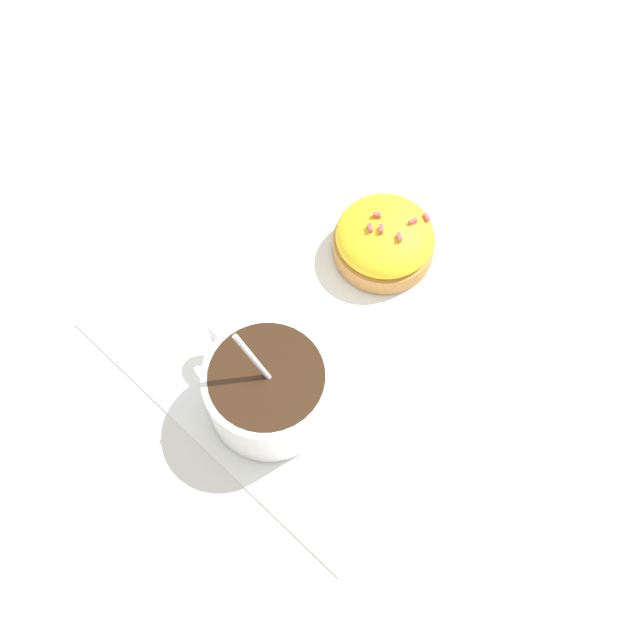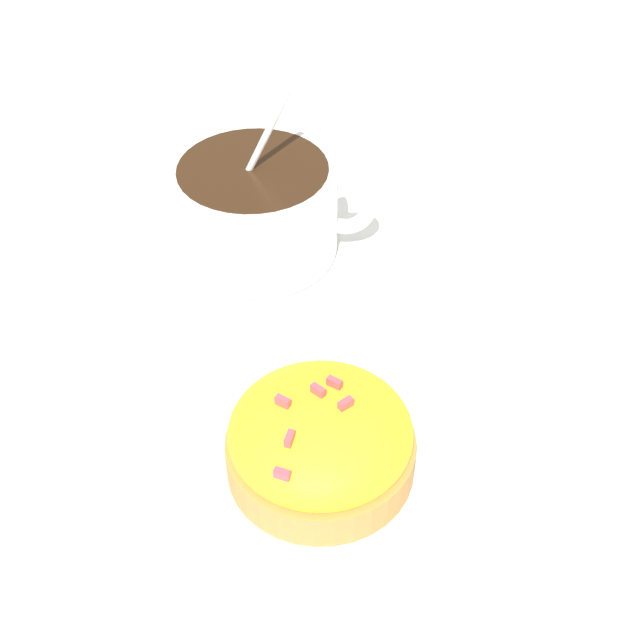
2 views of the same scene
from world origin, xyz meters
The scene contains 4 objects.
ground_plane centered at (0.00, 0.00, 0.00)m, with size 3.00×3.00×0.00m, color silver.
paper_napkin centered at (0.00, 0.00, 0.00)m, with size 0.31×0.32×0.00m.
coffee_cup centered at (-0.08, -0.01, 0.03)m, with size 0.10×0.12×0.10m.
frosted_pastry centered at (0.09, 0.00, 0.02)m, with size 0.09×0.09×0.05m.
Camera 2 is at (0.34, -0.04, 0.34)m, focal length 50.00 mm.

